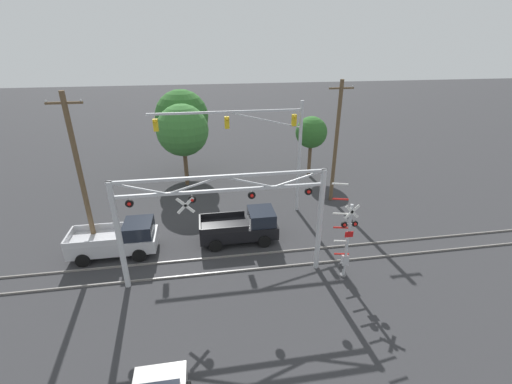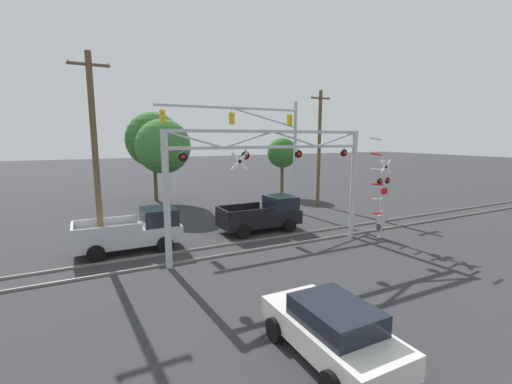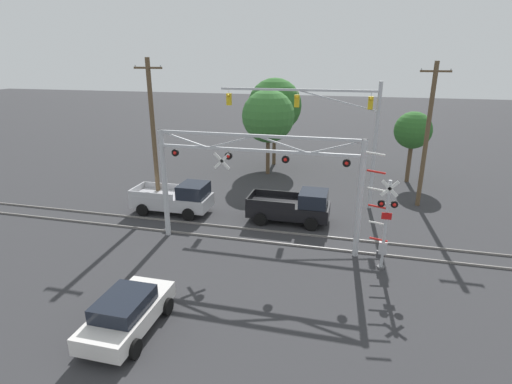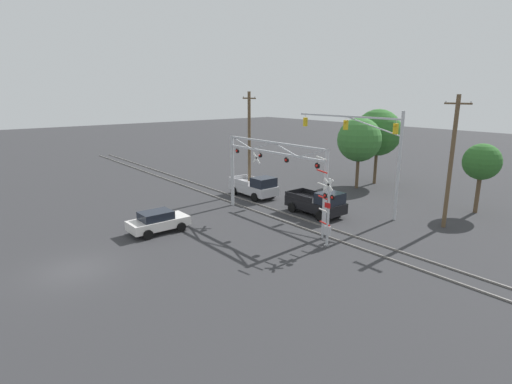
{
  "view_description": "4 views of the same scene",
  "coord_description": "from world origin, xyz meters",
  "px_view_note": "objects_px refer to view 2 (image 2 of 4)",
  "views": [
    {
      "loc": [
        -0.78,
        -0.89,
        11.79
      ],
      "look_at": [
        2.09,
        16.88,
        3.68
      ],
      "focal_mm": 24.0,
      "sensor_mm": 36.0,
      "label": 1
    },
    {
      "loc": [
        -8.12,
        0.06,
        5.52
      ],
      "look_at": [
        -0.41,
        15.21,
        2.82
      ],
      "focal_mm": 24.0,
      "sensor_mm": 36.0,
      "label": 2
    },
    {
      "loc": [
        4.62,
        -4.35,
        9.47
      ],
      "look_at": [
        0.01,
        14.06,
        2.99
      ],
      "focal_mm": 28.0,
      "sensor_mm": 36.0,
      "label": 3
    },
    {
      "loc": [
        21.56,
        -4.86,
        9.31
      ],
      "look_at": [
        -0.48,
        13.04,
        2.22
      ],
      "focal_mm": 28.0,
      "sensor_mm": 36.0,
      "label": 4
    }
  ],
  "objects_px": {
    "sedan_waiting": "(332,329)",
    "crossing_signal_mast": "(381,201)",
    "pickup_truck_lead": "(264,215)",
    "utility_pole_left": "(95,152)",
    "utility_pole_right": "(319,147)",
    "background_tree_far_right_verge": "(154,140)",
    "traffic_signal_span": "(267,138)",
    "pickup_truck_following": "(135,231)",
    "crossing_gantry": "(273,174)",
    "background_tree_beyond_span": "(282,153)",
    "background_tree_far_left_verge": "(163,147)"
  },
  "relations": [
    {
      "from": "crossing_signal_mast",
      "to": "sedan_waiting",
      "type": "relative_size",
      "value": 1.38
    },
    {
      "from": "crossing_gantry",
      "to": "crossing_signal_mast",
      "type": "distance_m",
      "value": 6.52
    },
    {
      "from": "pickup_truck_following",
      "to": "background_tree_far_right_verge",
      "type": "relative_size",
      "value": 0.64
    },
    {
      "from": "traffic_signal_span",
      "to": "pickup_truck_lead",
      "type": "distance_m",
      "value": 6.16
    },
    {
      "from": "traffic_signal_span",
      "to": "background_tree_beyond_span",
      "type": "xyz_separation_m",
      "value": [
        5.32,
        6.72,
        -1.43
      ]
    },
    {
      "from": "crossing_signal_mast",
      "to": "pickup_truck_lead",
      "type": "distance_m",
      "value": 6.71
    },
    {
      "from": "utility_pole_right",
      "to": "sedan_waiting",
      "type": "bearing_deg",
      "value": -126.11
    },
    {
      "from": "pickup_truck_lead",
      "to": "sedan_waiting",
      "type": "bearing_deg",
      "value": -110.15
    },
    {
      "from": "utility_pole_left",
      "to": "utility_pole_right",
      "type": "distance_m",
      "value": 17.2
    },
    {
      "from": "traffic_signal_span",
      "to": "background_tree_far_left_verge",
      "type": "height_order",
      "value": "traffic_signal_span"
    },
    {
      "from": "pickup_truck_following",
      "to": "utility_pole_right",
      "type": "distance_m",
      "value": 16.36
    },
    {
      "from": "crossing_signal_mast",
      "to": "pickup_truck_following",
      "type": "relative_size",
      "value": 1.13
    },
    {
      "from": "crossing_gantry",
      "to": "pickup_truck_lead",
      "type": "distance_m",
      "value": 4.74
    },
    {
      "from": "utility_pole_left",
      "to": "background_tree_far_right_verge",
      "type": "height_order",
      "value": "utility_pole_left"
    },
    {
      "from": "background_tree_beyond_span",
      "to": "pickup_truck_following",
      "type": "bearing_deg",
      "value": -144.72
    },
    {
      "from": "pickup_truck_lead",
      "to": "sedan_waiting",
      "type": "height_order",
      "value": "pickup_truck_lead"
    },
    {
      "from": "crossing_signal_mast",
      "to": "crossing_gantry",
      "type": "bearing_deg",
      "value": 170.68
    },
    {
      "from": "pickup_truck_lead",
      "to": "utility_pole_left",
      "type": "bearing_deg",
      "value": 178.51
    },
    {
      "from": "utility_pole_right",
      "to": "background_tree_beyond_span",
      "type": "relative_size",
      "value": 1.67
    },
    {
      "from": "pickup_truck_following",
      "to": "background_tree_beyond_span",
      "type": "xyz_separation_m",
      "value": [
        14.93,
        10.56,
        3.12
      ]
    },
    {
      "from": "pickup_truck_following",
      "to": "background_tree_far_left_verge",
      "type": "height_order",
      "value": "background_tree_far_left_verge"
    },
    {
      "from": "crossing_signal_mast",
      "to": "utility_pole_left",
      "type": "bearing_deg",
      "value": 160.91
    },
    {
      "from": "crossing_gantry",
      "to": "traffic_signal_span",
      "type": "distance_m",
      "value": 8.08
    },
    {
      "from": "sedan_waiting",
      "to": "crossing_signal_mast",
      "type": "bearing_deg",
      "value": 37.54
    },
    {
      "from": "crossing_gantry",
      "to": "pickup_truck_following",
      "type": "height_order",
      "value": "crossing_gantry"
    },
    {
      "from": "pickup_truck_following",
      "to": "utility_pole_left",
      "type": "xyz_separation_m",
      "value": [
        -1.51,
        0.54,
        3.9
      ]
    },
    {
      "from": "pickup_truck_lead",
      "to": "sedan_waiting",
      "type": "xyz_separation_m",
      "value": [
        -4.2,
        -11.45,
        -0.18
      ]
    },
    {
      "from": "crossing_gantry",
      "to": "crossing_signal_mast",
      "type": "height_order",
      "value": "crossing_gantry"
    },
    {
      "from": "background_tree_beyond_span",
      "to": "crossing_gantry",
      "type": "bearing_deg",
      "value": -122.92
    },
    {
      "from": "traffic_signal_span",
      "to": "utility_pole_right",
      "type": "height_order",
      "value": "utility_pole_right"
    },
    {
      "from": "background_tree_beyond_span",
      "to": "pickup_truck_lead",
      "type": "bearing_deg",
      "value": -126.2
    },
    {
      "from": "sedan_waiting",
      "to": "background_tree_far_left_verge",
      "type": "xyz_separation_m",
      "value": [
        0.47,
        21.27,
        4.07
      ]
    },
    {
      "from": "sedan_waiting",
      "to": "utility_pole_left",
      "type": "height_order",
      "value": "utility_pole_left"
    },
    {
      "from": "crossing_gantry",
      "to": "crossing_signal_mast",
      "type": "relative_size",
      "value": 1.88
    },
    {
      "from": "crossing_signal_mast",
      "to": "utility_pole_right",
      "type": "bearing_deg",
      "value": 73.08
    },
    {
      "from": "traffic_signal_span",
      "to": "crossing_signal_mast",
      "type": "bearing_deg",
      "value": -71.95
    },
    {
      "from": "traffic_signal_span",
      "to": "sedan_waiting",
      "type": "bearing_deg",
      "value": -113.09
    },
    {
      "from": "utility_pole_left",
      "to": "background_tree_beyond_span",
      "type": "height_order",
      "value": "utility_pole_left"
    },
    {
      "from": "crossing_signal_mast",
      "to": "background_tree_far_right_verge",
      "type": "bearing_deg",
      "value": 116.3
    },
    {
      "from": "crossing_gantry",
      "to": "background_tree_far_right_verge",
      "type": "relative_size",
      "value": 1.36
    },
    {
      "from": "pickup_truck_lead",
      "to": "background_tree_far_right_verge",
      "type": "distance_m",
      "value": 14.26
    },
    {
      "from": "crossing_signal_mast",
      "to": "utility_pole_right",
      "type": "height_order",
      "value": "utility_pole_right"
    },
    {
      "from": "pickup_truck_following",
      "to": "sedan_waiting",
      "type": "height_order",
      "value": "pickup_truck_following"
    },
    {
      "from": "traffic_signal_span",
      "to": "pickup_truck_following",
      "type": "bearing_deg",
      "value": -158.21
    },
    {
      "from": "traffic_signal_span",
      "to": "pickup_truck_following",
      "type": "relative_size",
      "value": 2.05
    },
    {
      "from": "traffic_signal_span",
      "to": "utility_pole_right",
      "type": "distance_m",
      "value": 5.65
    },
    {
      "from": "background_tree_far_right_verge",
      "to": "pickup_truck_lead",
      "type": "bearing_deg",
      "value": -73.5
    },
    {
      "from": "utility_pole_left",
      "to": "background_tree_beyond_span",
      "type": "relative_size",
      "value": 1.7
    },
    {
      "from": "pickup_truck_following",
      "to": "sedan_waiting",
      "type": "distance_m",
      "value": 11.6
    },
    {
      "from": "traffic_signal_span",
      "to": "utility_pole_right",
      "type": "xyz_separation_m",
      "value": [
        5.46,
        1.25,
        -0.75
      ]
    }
  ]
}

